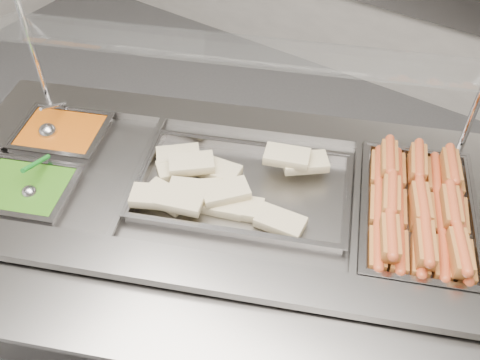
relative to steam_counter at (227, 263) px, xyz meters
The scene contains 11 objects.
steam_counter is the anchor object (origin of this frame).
tray_rail 0.67m from the steam_counter, 67.19° to the right, with size 1.82×1.05×0.05m.
sneeze_guard 0.87m from the steam_counter, 112.81° to the left, with size 1.69×0.94×0.46m.
pan_hotdogs 0.77m from the steam_counter, 22.81° to the left, with size 0.55×0.66×0.10m.
pan_wraps 0.44m from the steam_counter, 22.81° to the left, with size 0.81×0.66×0.07m.
pan_beans 0.81m from the steam_counter, 169.86° to the right, with size 0.38×0.35×0.10m.
pan_peas 0.81m from the steam_counter, 144.52° to the right, with size 0.38×0.35×0.10m.
hotdogs_in_buns 0.80m from the steam_counter, 22.82° to the left, with size 0.49×0.60×0.12m.
tortilla_wraps 0.48m from the steam_counter, 118.58° to the right, with size 0.64×0.57×0.10m.
ladle 0.87m from the steam_counter, 167.99° to the right, with size 0.11×0.19×0.15m.
serving_spoon 0.81m from the steam_counter, 143.50° to the right, with size 0.10×0.18×0.13m.
Camera 1 is at (0.80, -0.67, 2.25)m, focal length 40.00 mm.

